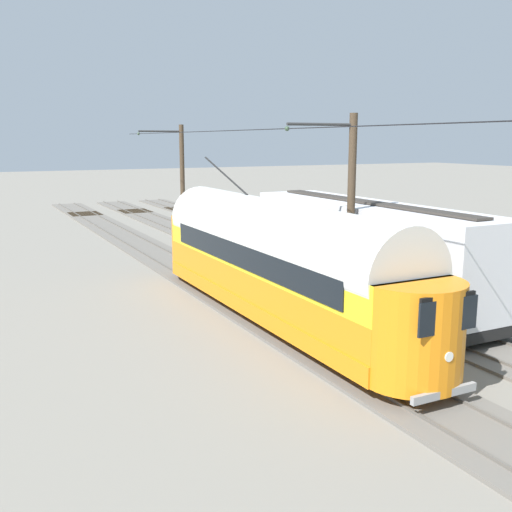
{
  "coord_description": "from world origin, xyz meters",
  "views": [
    {
      "loc": [
        14.16,
        21.4,
        6.33
      ],
      "look_at": [
        4.61,
        2.45,
        2.19
      ],
      "focal_mm": 41.78,
      "sensor_mm": 36.0,
      "label": 1
    }
  ],
  "objects": [
    {
      "name": "ground_plane",
      "position": [
        0.0,
        0.0,
        0.0
      ],
      "size": [
        220.0,
        220.0,
        0.0
      ],
      "primitive_type": "plane",
      "color": "gray"
    },
    {
      "name": "track_streetcar_siding",
      "position": [
        -4.39,
        -0.31,
        0.05
      ],
      "size": [
        2.8,
        80.0,
        0.18
      ],
      "color": "#666059",
      "rests_on": "ground"
    },
    {
      "name": "track_adjacent_siding",
      "position": [
        0.0,
        -0.31,
        0.05
      ],
      "size": [
        2.8,
        80.0,
        0.18
      ],
      "color": "#666059",
      "rests_on": "ground"
    },
    {
      "name": "track_third_siding",
      "position": [
        4.39,
        -0.31,
        0.05
      ],
      "size": [
        2.8,
        80.0,
        0.18
      ],
      "color": "#666059",
      "rests_on": "ground"
    },
    {
      "name": "vintage_streetcar",
      "position": [
        4.39,
        3.46,
        2.26
      ],
      "size": [
        2.65,
        16.8,
        5.45
      ],
      "color": "orange",
      "rests_on": "ground"
    },
    {
      "name": "boxcar_adjacent",
      "position": [
        0.0,
        2.95,
        2.16
      ],
      "size": [
        2.96,
        12.68,
        3.85
      ],
      "color": "silver",
      "rests_on": "ground"
    },
    {
      "name": "catenary_pole_foreground",
      "position": [
        1.84,
        -13.13,
        3.79
      ],
      "size": [
        2.84,
        0.28,
        7.25
      ],
      "color": "#423323",
      "rests_on": "ground"
    },
    {
      "name": "catenary_pole_mid_near",
      "position": [
        1.84,
        4.26,
        3.79
      ],
      "size": [
        2.84,
        0.28,
        7.25
      ],
      "color": "#423323",
      "rests_on": "ground"
    },
    {
      "name": "overhead_wire_run",
      "position": [
        4.33,
        3.54,
        6.7
      ],
      "size": [
        2.64,
        38.77,
        0.18
      ],
      "color": "black",
      "rests_on": "ground"
    },
    {
      "name": "track_end_bumper",
      "position": [
        0.0,
        -13.0,
        0.4
      ],
      "size": [
        1.8,
        0.6,
        0.8
      ],
      "primitive_type": "cube",
      "color": "#B2A519",
      "rests_on": "ground"
    }
  ]
}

